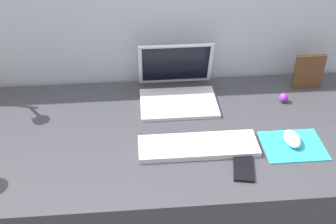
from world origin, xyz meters
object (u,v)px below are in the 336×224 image
object	(u,v)px
picture_frame	(309,72)
toy_figurine_purple	(283,98)
mouse	(292,139)
keyboard	(198,146)
laptop	(177,85)
cell_phone	(243,167)

from	to	relation	value
picture_frame	toy_figurine_purple	size ratio (longest dim) A/B	3.99
mouse	picture_frame	bearing A→B (deg)	63.75
mouse	picture_frame	size ratio (longest dim) A/B	0.64
keyboard	picture_frame	xyz separation A→B (m)	(0.50, 0.35, 0.06)
laptop	picture_frame	bearing A→B (deg)	2.66
mouse	cell_phone	world-z (taller)	mouse
picture_frame	keyboard	bearing A→B (deg)	-144.93
laptop	toy_figurine_purple	bearing A→B (deg)	-10.01
cell_phone	toy_figurine_purple	size ratio (longest dim) A/B	3.41
picture_frame	laptop	bearing A→B (deg)	-177.34
mouse	cell_phone	bearing A→B (deg)	-150.38
laptop	keyboard	bearing A→B (deg)	-83.11
cell_phone	mouse	bearing A→B (deg)	40.46
mouse	toy_figurine_purple	distance (m)	0.26
laptop	picture_frame	world-z (taller)	laptop
toy_figurine_purple	picture_frame	bearing A→B (deg)	37.84
keyboard	mouse	bearing A→B (deg)	-0.22
keyboard	cell_phone	bearing A→B (deg)	-40.58
keyboard	mouse	xyz separation A→B (m)	(0.33, -0.00, 0.01)
laptop	mouse	bearing A→B (deg)	-41.82
picture_frame	toy_figurine_purple	xyz separation A→B (m)	(-0.13, -0.10, -0.06)
picture_frame	toy_figurine_purple	world-z (taller)	picture_frame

